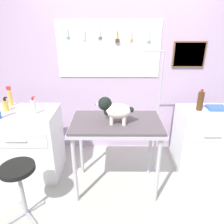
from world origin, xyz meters
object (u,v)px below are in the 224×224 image
grooming_table (116,129)px  stool (19,176)px  cabinet_right (202,139)px  grooming_arm (157,120)px  soda_bottle (200,100)px  counter_left (28,143)px  dog (114,110)px  spray_bottle_short (34,107)px

grooming_table → stool: 1.10m
cabinet_right → grooming_arm: bearing=-171.3°
grooming_arm → soda_bottle: size_ratio=5.76×
grooming_arm → counter_left: 1.69m
dog → stool: size_ratio=0.65×
dog → cabinet_right: 1.44m
counter_left → stool: bearing=-76.1°
spray_bottle_short → grooming_arm: bearing=5.8°
grooming_table → stool: size_ratio=1.64×
grooming_arm → counter_left: bearing=-177.7°
spray_bottle_short → soda_bottle: bearing=7.6°
cabinet_right → grooming_table: bearing=-160.1°
grooming_table → soda_bottle: soda_bottle is taller
counter_left → spray_bottle_short: spray_bottle_short is taller
stool → dog: bearing=22.8°
stool → spray_bottle_short: (0.00, 0.61, 0.49)m
soda_bottle → cabinet_right: bearing=-10.3°
grooming_table → counter_left: 1.22m
grooming_table → counter_left: (-1.14, 0.26, -0.35)m
counter_left → soda_bottle: size_ratio=3.23×
spray_bottle_short → grooming_table: bearing=-10.4°
grooming_arm → soda_bottle: (0.56, 0.12, 0.23)m
grooming_table → grooming_arm: size_ratio=0.63×
grooming_table → counter_left: bearing=167.2°
grooming_table → grooming_arm: bearing=32.1°
dog → soda_bottle: 1.21m
stool → soda_bottle: bearing=23.4°
counter_left → soda_bottle: 2.29m
spray_bottle_short → stool: bearing=-90.5°
cabinet_right → stool: size_ratio=1.37×
dog → spray_bottle_short: (-0.94, 0.22, -0.06)m
grooming_arm → spray_bottle_short: size_ratio=7.42×
cabinet_right → spray_bottle_short: spray_bottle_short is taller
dog → cabinet_right: bearing=21.4°
counter_left → cabinet_right: 2.33m
grooming_arm → grooming_table: bearing=-147.9°
grooming_arm → spray_bottle_short: (-1.48, -0.15, 0.24)m
grooming_table → grooming_arm: grooming_arm is taller
counter_left → soda_bottle: (2.22, 0.19, 0.53)m
grooming_table → grooming_arm: 0.62m
cabinet_right → soda_bottle: 0.57m
cabinet_right → stool: 2.32m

